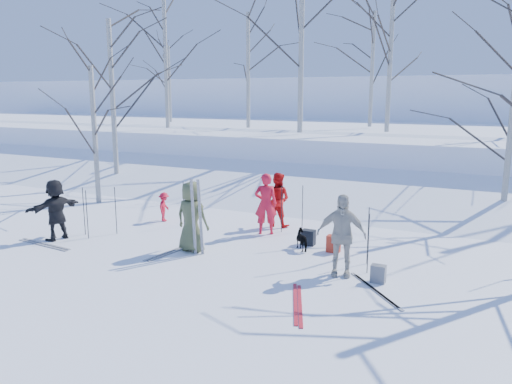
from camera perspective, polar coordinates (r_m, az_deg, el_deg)
The scene contains 37 objects.
ground at distance 12.36m, azimuth -3.12°, elevation -7.14°, with size 120.00×120.00×0.00m, color white.
snow_ramp at distance 18.53m, azimuth 7.59°, elevation -0.54°, with size 70.00×9.50×1.40m, color white.
snow_plateau at distance 27.95m, azimuth 14.34°, elevation 4.92°, with size 70.00×18.00×2.20m, color white.
far_hill at distance 48.58m, azimuth 19.76°, elevation 8.31°, with size 90.00×30.00×6.00m, color white.
skier_olive_center at distance 12.47m, azimuth -7.36°, elevation -2.81°, with size 0.87×0.56×1.77m, color #475030.
skier_red_north at distance 13.90m, azimuth 1.12°, elevation -1.36°, with size 0.63×0.41×1.73m, color red.
skier_redor_behind at distance 14.75m, azimuth 2.46°, elevation -0.86°, with size 0.78×0.61×1.61m, color red.
skier_red_seated at distance 15.63m, azimuth -10.45°, elevation -1.69°, with size 0.58×0.34×0.90m, color red.
skier_cream_east at distance 10.88m, azimuth 9.71°, elevation -4.88°, with size 1.06×0.44×1.80m, color beige.
skier_grey_west at distance 14.41m, azimuth -21.91°, elevation -1.88°, with size 1.53×0.49×1.65m, color black.
dog at distance 12.68m, azimuth 5.42°, elevation -5.45°, with size 0.28×0.62×0.53m, color black.
upright_ski_left at distance 12.13m, azimuth -7.17°, elevation -2.89°, with size 0.07×0.02×1.90m, color silver.
upright_ski_right at distance 12.10m, azimuth -6.38°, elevation -2.91°, with size 0.07×0.02×1.90m, color silver.
ski_pair_a at distance 10.45m, azimuth 13.46°, elevation -10.87°, with size 1.41×1.55×0.02m, color silver, non-canonical shape.
ski_pair_b at distance 12.74m, azimuth -9.36°, elevation -6.65°, with size 0.46×1.91×0.02m, color silver, non-canonical shape.
ski_pair_c at distance 9.61m, azimuth 4.79°, elevation -12.62°, with size 0.92×1.83×0.02m, color #AF1925, non-canonical shape.
ski_pair_d at distance 14.21m, azimuth -23.05°, elevation -5.55°, with size 1.91×0.36×0.02m, color silver, non-canonical shape.
ski_pole_a at distance 11.78m, azimuth 12.68°, elevation -4.91°, with size 0.02×0.02×1.34m, color black.
ski_pole_b at distance 14.67m, azimuth -19.08°, elevation -2.09°, with size 0.02×0.02×1.34m, color black.
ski_pole_c at distance 14.48m, azimuth -15.74°, elevation -2.06°, with size 0.02×0.02×1.34m, color black.
ski_pole_d at distance 11.19m, azimuth 12.71°, elevation -5.77°, with size 0.02×0.02×1.34m, color black.
ski_pole_e at distance 14.23m, azimuth -18.75°, elevation -2.46°, with size 0.02×0.02×1.34m, color black.
ski_pole_f at distance 14.94m, azimuth -8.26°, elevation -1.35°, with size 0.02×0.02×1.34m, color black.
ski_pole_g at distance 14.26m, azimuth 5.33°, elevation -1.88°, with size 0.02×0.02×1.34m, color black.
ski_pole_h at distance 14.12m, azimuth 2.94°, elevation -1.98°, with size 0.02×0.02×1.34m, color black.
backpack_red at distance 12.61m, azimuth 8.85°, elevation -5.88°, with size 0.32×0.22×0.42m, color #AB2C1A.
backpack_grey at distance 10.83m, azimuth 13.80°, elevation -9.07°, with size 0.30×0.20×0.38m, color slate.
backpack_dark at distance 13.11m, azimuth 6.01°, elevation -5.19°, with size 0.34×0.24×0.40m, color black.
birch_plateau_c at distance 22.30m, azimuth 5.20°, elevation 16.95°, with size 6.12×6.12×7.88m, color silver, non-canonical shape.
birch_plateau_d at distance 25.60m, azimuth -10.28°, elevation 14.47°, with size 5.12×5.12×6.46m, color silver, non-canonical shape.
birch_plateau_e at distance 30.77m, azimuth -9.87°, elevation 12.03°, with size 3.71×3.71×4.45m, color silver, non-canonical shape.
birch_plateau_g at distance 26.78m, azimuth 13.12°, elevation 13.44°, with size 4.61×4.61×5.73m, color silver, non-canonical shape.
birch_plateau_h at distance 25.28m, azimuth -0.90°, elevation 13.66°, with size 4.48×4.48×5.55m, color silver, non-canonical shape.
birch_plateau_i at distance 23.28m, azimuth 15.08°, elevation 14.34°, with size 4.96×4.96×6.23m, color silver, non-canonical shape.
birch_edge_a at distance 18.66m, azimuth -17.95°, elevation 6.14°, with size 3.98×3.98×4.83m, color silver, non-canonical shape.
birch_edge_d at distance 21.78m, azimuth -16.03°, elevation 9.54°, with size 5.39×5.39×6.84m, color silver, non-canonical shape.
birch_edge_e at distance 16.65m, azimuth 27.07°, elevation 5.86°, with size 4.36×4.36×5.38m, color silver, non-canonical shape.
Camera 1 is at (5.81, -10.19, 3.88)m, focal length 35.00 mm.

